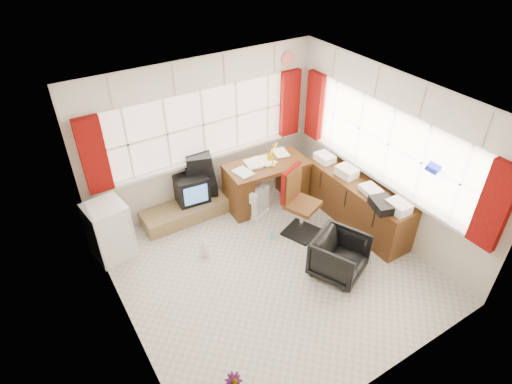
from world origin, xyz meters
TOP-DOWN VIEW (x-y plane):
  - ground at (0.00, 0.00)m, footprint 4.00×4.00m
  - room_walls at (0.00, 0.00)m, footprint 4.00×4.00m
  - window_back at (0.00, 1.94)m, footprint 3.70×0.12m
  - window_right at (1.94, 0.00)m, footprint 0.12×3.70m
  - curtains at (0.92, 0.93)m, footprint 3.83×3.83m
  - overhead_cabinets at (0.98, 0.98)m, footprint 3.98×3.98m
  - desk at (0.80, 1.39)m, footprint 1.40×0.76m
  - desk_lamp at (0.86, 1.29)m, footprint 0.17×0.16m
  - task_chair at (0.78, 0.53)m, footprint 0.62×0.64m
  - office_chair at (0.75, -0.54)m, footprint 0.89×0.90m
  - radiator at (0.52, 1.13)m, footprint 0.39×0.28m
  - credenza at (1.73, 0.20)m, footprint 0.50×2.00m
  - file_tray at (1.57, -0.45)m, footprint 0.40×0.45m
  - tv_bench at (-0.55, 1.72)m, footprint 1.40×0.50m
  - crt_tv at (-0.37, 1.83)m, footprint 0.55×0.52m
  - hifi_stack at (-0.16, 1.91)m, footprint 0.62×0.50m
  - mini_fridge at (-1.80, 1.50)m, footprint 0.59×0.59m
  - spray_bottle_a at (-0.69, 0.76)m, footprint 0.16×0.16m
  - spray_bottle_b at (0.39, 0.57)m, footprint 0.11×0.11m

SIDE VIEW (x-z plane):
  - ground at x=0.00m, z-range 0.00..0.00m
  - spray_bottle_b at x=0.39m, z-range 0.00..0.17m
  - tv_bench at x=-0.55m, z-range 0.00..0.25m
  - spray_bottle_a at x=-0.69m, z-range 0.00..0.33m
  - radiator at x=0.52m, z-range -0.05..0.49m
  - office_chair at x=0.75m, z-range 0.00..0.62m
  - credenza at x=1.73m, z-range -0.03..0.82m
  - desk at x=0.80m, z-range 0.03..0.84m
  - mini_fridge at x=-1.80m, z-range 0.00..0.89m
  - crt_tv at x=-0.37m, z-range 0.25..0.71m
  - hifi_stack at x=-0.16m, z-range 0.22..0.95m
  - task_chair at x=0.78m, z-range 0.03..1.17m
  - file_tray at x=1.57m, z-range 0.75..0.88m
  - window_back at x=0.00m, z-range -0.85..2.75m
  - window_right at x=1.94m, z-range -0.85..2.75m
  - desk_lamp at x=0.86m, z-range 0.86..1.27m
  - curtains at x=0.92m, z-range 0.88..2.03m
  - room_walls at x=0.00m, z-range -0.50..3.50m
  - overhead_cabinets at x=0.98m, z-range 2.01..2.49m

